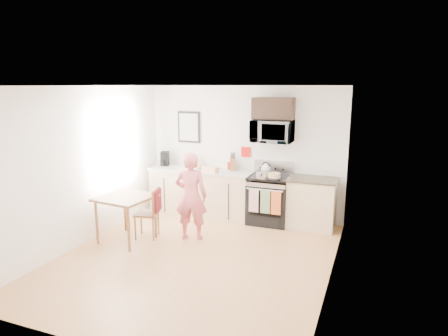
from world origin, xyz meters
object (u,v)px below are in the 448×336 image
at_px(microwave, 272,131).
at_px(chair, 153,206).
at_px(range, 269,201).
at_px(cake, 274,176).
at_px(dining_table, 126,202).
at_px(person, 191,196).

height_order(microwave, chair, microwave).
bearing_deg(range, cake, -56.32).
bearing_deg(dining_table, cake, 36.62).
relative_size(microwave, cake, 2.50).
relative_size(dining_table, cake, 2.74).
bearing_deg(chair, cake, 22.03).
bearing_deg(cake, chair, -143.78).
height_order(range, dining_table, range).
xyz_separation_m(microwave, chair, (-1.66, -1.58, -1.19)).
distance_m(person, cake, 1.61).
bearing_deg(microwave, chair, -136.50).
bearing_deg(chair, person, 3.47).
distance_m(range, cake, 0.57).
bearing_deg(chair, dining_table, -155.60).
distance_m(range, dining_table, 2.69).
xyz_separation_m(range, person, (-1.04, -1.27, 0.32)).
distance_m(person, dining_table, 1.09).
height_order(range, person, person).
relative_size(person, dining_table, 1.83).
height_order(person, dining_table, person).
xyz_separation_m(dining_table, chair, (0.36, 0.28, -0.12)).
bearing_deg(range, person, -129.19).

